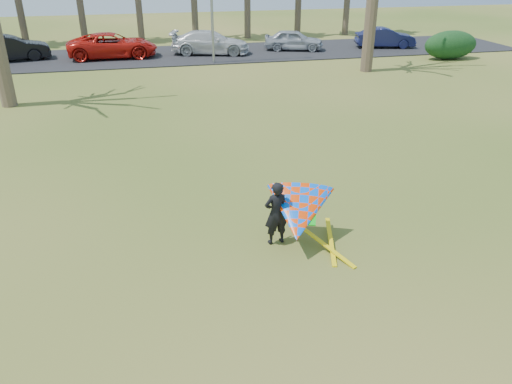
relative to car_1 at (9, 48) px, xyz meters
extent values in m
plane|color=#2B5512|center=(9.88, -25.28, -0.81)|extent=(100.00, 100.00, 0.00)
cube|color=black|center=(9.88, -0.28, -0.78)|extent=(46.00, 7.00, 0.06)
cylinder|color=brown|center=(19.88, -7.28, 1.19)|extent=(0.64, 0.64, 3.99)
ellipsoid|color=#133517|center=(26.33, -5.22, 0.05)|extent=(3.43, 1.55, 1.72)
imported|color=black|center=(0.00, 0.00, 0.00)|extent=(4.76, 2.49, 1.49)
imported|color=red|center=(6.02, -0.39, 0.00)|extent=(5.42, 2.55, 1.50)
imported|color=silver|center=(12.10, -0.53, -0.02)|extent=(5.33, 3.22, 1.45)
imported|color=#A3A8B0|center=(17.72, -0.38, -0.09)|extent=(4.18, 2.70, 1.32)
imported|color=#171B45|center=(24.11, -0.84, -0.09)|extent=(4.19, 2.22, 1.31)
imported|color=black|center=(10.23, -23.77, -0.04)|extent=(0.61, 0.45, 1.52)
cone|color=#055BF2|center=(10.68, -24.02, 0.04)|extent=(2.13, 2.39, 2.02)
cube|color=#0CBF19|center=(10.80, -24.10, -0.01)|extent=(0.62, 0.60, 0.24)
cube|color=yellow|center=(11.23, -24.37, -0.79)|extent=(0.85, 1.66, 0.28)
cube|color=yellow|center=(11.43, -24.17, -0.79)|extent=(0.56, 1.76, 0.22)
camera|label=1|loc=(7.58, -33.29, 5.27)|focal=35.00mm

